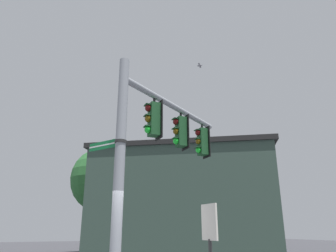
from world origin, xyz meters
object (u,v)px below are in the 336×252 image
traffic_light_nearest_pole (153,119)px  street_name_sign (112,144)px  traffic_light_mid_inner (180,132)px  historical_marker (210,239)px  traffic_light_mid_outer (202,142)px  bird_flying (200,65)px

traffic_light_nearest_pole → street_name_sign: (-0.49, 1.36, -1.04)m
traffic_light_mid_inner → historical_marker: (-3.20, 0.92, -3.41)m
traffic_light_nearest_pole → street_name_sign: bearing=109.9°
traffic_light_mid_outer → bird_flying: (-0.11, 0.05, 3.26)m
street_name_sign → bird_flying: size_ratio=4.37×
traffic_light_mid_outer → street_name_sign: bearing=118.0°
traffic_light_mid_outer → street_name_sign: traffic_light_mid_outer is taller
traffic_light_nearest_pole → traffic_light_mid_inner: size_ratio=1.00×
traffic_light_mid_outer → bird_flying: bearing=155.4°
traffic_light_mid_outer → bird_flying: 3.26m
traffic_light_nearest_pole → traffic_light_mid_inner: (0.83, -1.34, 0.00)m
bird_flying → historical_marker: (-3.92, 2.20, -6.67)m
street_name_sign → historical_marker: size_ratio=0.54×
traffic_light_mid_inner → traffic_light_mid_outer: same height
street_name_sign → historical_marker: (-1.88, -1.78, -2.37)m
traffic_light_nearest_pole → traffic_light_mid_inner: 1.57m
traffic_light_nearest_pole → historical_marker: 4.18m
traffic_light_mid_outer → historical_marker: (-4.03, 2.25, -3.41)m
traffic_light_mid_inner → bird_flying: (0.72, -1.29, 3.26)m
traffic_light_nearest_pole → traffic_light_mid_inner: bearing=-58.2°
historical_marker → street_name_sign: bearing=43.4°
traffic_light_mid_inner → traffic_light_mid_outer: bearing=-58.2°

